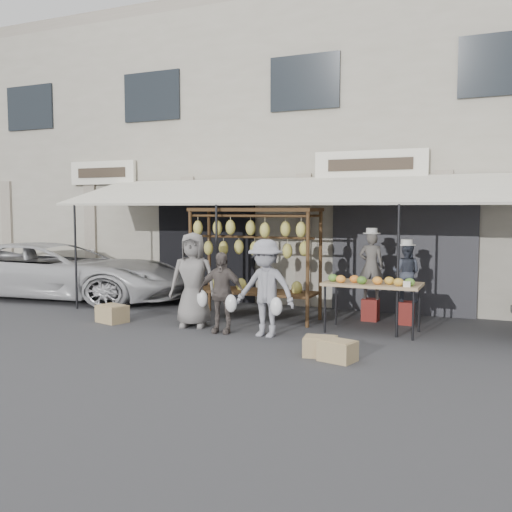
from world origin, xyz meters
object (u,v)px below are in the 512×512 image
at_px(customer_mid, 221,292).
at_px(crate_near_a, 320,347).
at_px(customer_left, 193,280).
at_px(customer_right, 266,288).
at_px(vendor_left, 371,265).
at_px(produce_table, 372,284).
at_px(crate_far, 112,314).
at_px(van, 52,257).
at_px(vendor_right, 406,273).
at_px(banana_rack, 254,242).
at_px(crate_near_b, 338,351).

relative_size(customer_mid, crate_near_a, 2.98).
relative_size(customer_left, crate_near_a, 3.64).
bearing_deg(customer_right, vendor_left, 60.68).
distance_m(customer_mid, crate_near_a, 2.36).
bearing_deg(produce_table, customer_right, -148.07).
distance_m(customer_right, crate_far, 3.30).
bearing_deg(vendor_left, van, -3.47).
bearing_deg(customer_right, customer_mid, -174.58).
bearing_deg(produce_table, vendor_left, 103.03).
distance_m(vendor_left, vendor_right, 0.70).
bearing_deg(produce_table, banana_rack, 172.11).
bearing_deg(banana_rack, customer_left, -123.46).
xyz_separation_m(customer_mid, van, (-5.65, 1.88, 0.30)).
xyz_separation_m(customer_right, crate_near_b, (1.58, -1.06, -0.70)).
bearing_deg(banana_rack, crate_near_a, -47.17).
bearing_deg(vendor_right, produce_table, 71.22).
distance_m(vendor_right, crate_near_a, 3.17).
xyz_separation_m(crate_near_a, crate_near_b, (0.31, -0.16, 0.00)).
bearing_deg(van, vendor_left, -94.77).
bearing_deg(customer_mid, customer_right, -7.22).
bearing_deg(banana_rack, customer_mid, -91.20).
height_order(produce_table, vendor_right, vendor_right).
xyz_separation_m(vendor_left, customer_right, (-1.37, -2.13, -0.25)).
bearing_deg(produce_table, crate_near_a, -100.64).
bearing_deg(customer_left, vendor_right, 11.05).
bearing_deg(vendor_right, customer_left, 30.65).
bearing_deg(produce_table, crate_near_b, -91.28).
relative_size(vendor_right, customer_mid, 0.77).
xyz_separation_m(crate_near_b, van, (-8.09, 2.91, 0.88)).
xyz_separation_m(customer_mid, crate_far, (-2.38, -0.03, -0.56)).
relative_size(customer_right, van, 0.34).
bearing_deg(crate_far, crate_near_b, -11.73).
bearing_deg(customer_left, crate_far, 173.99).
xyz_separation_m(vendor_right, crate_near_a, (-0.79, -2.95, -0.85)).
bearing_deg(produce_table, customer_left, -166.09).
bearing_deg(customer_right, produce_table, 35.33).
bearing_deg(customer_right, banana_rack, 124.59).
bearing_deg(vendor_left, customer_mid, 38.71).
bearing_deg(crate_near_a, customer_left, 158.40).
height_order(vendor_left, customer_mid, vendor_left).
height_order(produce_table, van, van).
xyz_separation_m(vendor_left, van, (-7.87, -0.29, -0.08)).
relative_size(banana_rack, vendor_left, 1.95).
bearing_deg(customer_right, vendor_right, 48.21).
bearing_deg(produce_table, crate_far, -167.54).
bearing_deg(crate_near_a, customer_mid, 157.68).
bearing_deg(van, customer_left, -115.07).
xyz_separation_m(produce_table, customer_left, (-3.20, -0.79, 0.01)).
relative_size(produce_table, vendor_right, 1.51).
relative_size(banana_rack, crate_far, 4.67).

